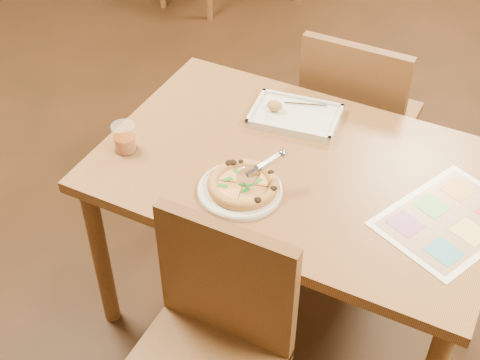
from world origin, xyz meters
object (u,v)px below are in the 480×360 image
at_px(pizza_cutter, 260,169).
at_px(appetizer_tray, 293,116).
at_px(pizza, 243,184).
at_px(chair_near, 212,331).
at_px(dining_table, 298,185).
at_px(chair_far, 356,109).
at_px(plate, 240,190).
at_px(menu, 450,219).
at_px(glass_tumbler, 125,139).

bearing_deg(pizza_cutter, appetizer_tray, 44.95).
bearing_deg(pizza, chair_near, -74.98).
bearing_deg(appetizer_tray, dining_table, -62.02).
xyz_separation_m(dining_table, pizza_cutter, (-0.07, -0.16, 0.17)).
bearing_deg(chair_near, appetizer_tray, 98.36).
relative_size(chair_far, pizza, 2.09).
xyz_separation_m(dining_table, chair_near, (0.00, -0.60, -0.07)).
distance_m(chair_near, appetizer_tray, 0.86).
bearing_deg(dining_table, chair_near, -90.00).
height_order(plate, menu, plate).
xyz_separation_m(pizza, appetizer_tray, (-0.01, 0.42, -0.01)).
xyz_separation_m(dining_table, chair_far, (-0.00, 0.60, -0.07)).
height_order(chair_far, menu, chair_far).
distance_m(plate, pizza_cutter, 0.10).
distance_m(chair_near, plate, 0.45).
relative_size(pizza_cutter, appetizer_tray, 0.41).
xyz_separation_m(dining_table, menu, (0.50, -0.02, 0.09)).
xyz_separation_m(glass_tumbler, menu, (1.05, 0.16, -0.04)).
relative_size(pizza, glass_tumbler, 2.27).
bearing_deg(menu, pizza_cutter, -166.45).
height_order(dining_table, pizza, pizza).
xyz_separation_m(chair_near, appetizer_tray, (-0.12, 0.83, 0.16)).
xyz_separation_m(chair_near, chair_far, (-0.00, 1.20, 0.00)).
relative_size(dining_table, plate, 4.91).
bearing_deg(glass_tumbler, pizza, -0.62).
relative_size(chair_far, appetizer_tray, 1.42).
height_order(dining_table, chair_near, chair_near).
height_order(pizza, pizza_cutter, pizza_cutter).
bearing_deg(glass_tumbler, menu, 8.69).
relative_size(chair_near, menu, 1.11).
xyz_separation_m(chair_near, plate, (-0.12, 0.40, 0.16)).
distance_m(chair_far, menu, 0.82).
bearing_deg(plate, dining_table, 60.05).
bearing_deg(appetizer_tray, plate, -89.09).
distance_m(pizza, glass_tumbler, 0.44).
xyz_separation_m(dining_table, pizza, (-0.11, -0.19, 0.11)).
distance_m(dining_table, chair_far, 0.61).
height_order(chair_far, glass_tumbler, chair_far).
bearing_deg(chair_far, pizza_cutter, 84.93).
relative_size(dining_table, chair_near, 2.77).
xyz_separation_m(plate, appetizer_tray, (-0.01, 0.43, 0.00)).
relative_size(chair_far, glass_tumbler, 4.75).
distance_m(chair_near, menu, 0.78).
height_order(chair_near, pizza, chair_near).
distance_m(pizza_cutter, glass_tumbler, 0.49).
height_order(pizza, menu, pizza).
distance_m(dining_table, pizza_cutter, 0.24).
distance_m(appetizer_tray, menu, 0.67).
xyz_separation_m(chair_near, pizza_cutter, (-0.07, 0.44, 0.24)).
bearing_deg(glass_tumbler, appetizer_tray, 44.02).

